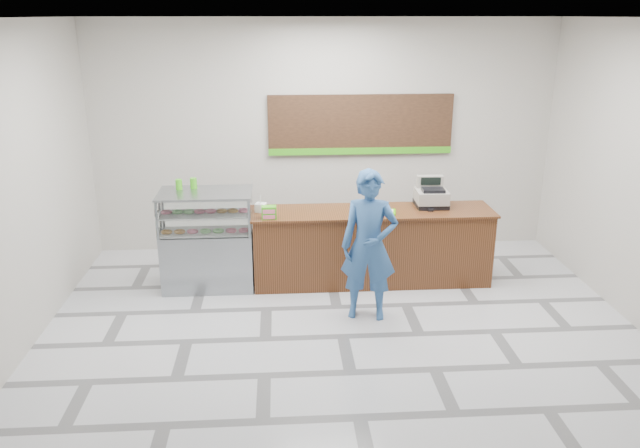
{
  "coord_description": "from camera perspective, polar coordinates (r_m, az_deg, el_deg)",
  "views": [
    {
      "loc": [
        -0.69,
        -6.37,
        3.53
      ],
      "look_at": [
        -0.2,
        0.9,
        1.07
      ],
      "focal_mm": 35.0,
      "sensor_mm": 36.0,
      "label": 1
    }
  ],
  "objects": [
    {
      "name": "floor",
      "position": [
        7.32,
        2.11,
        -10.23
      ],
      "size": [
        7.0,
        7.0,
        0.0
      ],
      "primitive_type": "plane",
      "color": "#BBBBC0",
      "rests_on": "ground"
    },
    {
      "name": "back_wall",
      "position": [
        9.57,
        0.38,
        7.9
      ],
      "size": [
        7.0,
        0.0,
        7.0
      ],
      "primitive_type": "plane",
      "rotation": [
        1.57,
        0.0,
        0.0
      ],
      "color": "#BBB5AB",
      "rests_on": "floor"
    },
    {
      "name": "ceiling",
      "position": [
        6.41,
        2.49,
        18.33
      ],
      "size": [
        7.0,
        7.0,
        0.0
      ],
      "primitive_type": "plane",
      "rotation": [
        3.14,
        0.0,
        0.0
      ],
      "color": "silver",
      "rests_on": "back_wall"
    },
    {
      "name": "sales_counter",
      "position": [
        8.57,
        4.75,
        -2.04
      ],
      "size": [
        3.26,
        0.76,
        1.03
      ],
      "color": "brown",
      "rests_on": "floor"
    },
    {
      "name": "display_case",
      "position": [
        8.48,
        -10.23,
        -1.35
      ],
      "size": [
        1.22,
        0.72,
        1.33
      ],
      "color": "gray",
      "rests_on": "floor"
    },
    {
      "name": "menu_board",
      "position": [
        9.55,
        3.74,
        8.96
      ],
      "size": [
        2.8,
        0.06,
        0.9
      ],
      "color": "black",
      "rests_on": "back_wall"
    },
    {
      "name": "cash_register",
      "position": [
        8.66,
        10.12,
        2.58
      ],
      "size": [
        0.44,
        0.46,
        0.4
      ],
      "rotation": [
        0.0,
        0.0,
        -0.04
      ],
      "color": "black",
      "rests_on": "sales_counter"
    },
    {
      "name": "card_terminal",
      "position": [
        8.5,
        10.08,
        1.36
      ],
      "size": [
        0.1,
        0.15,
        0.04
      ],
      "primitive_type": "cube",
      "rotation": [
        0.0,
        0.0,
        -0.23
      ],
      "color": "black",
      "rests_on": "sales_counter"
    },
    {
      "name": "serving_tray",
      "position": [
        8.33,
        5.71,
        1.13
      ],
      "size": [
        0.4,
        0.32,
        0.02
      ],
      "rotation": [
        0.0,
        0.0,
        -0.2
      ],
      "color": "#46C901",
      "rests_on": "sales_counter"
    },
    {
      "name": "napkin_box",
      "position": [
        8.35,
        -5.44,
        1.52
      ],
      "size": [
        0.16,
        0.16,
        0.11
      ],
      "primitive_type": "cube",
      "rotation": [
        0.0,
        0.0,
        -0.3
      ],
      "color": "white",
      "rests_on": "sales_counter"
    },
    {
      "name": "straw_cup",
      "position": [
        8.33,
        -5.44,
        1.51
      ],
      "size": [
        0.08,
        0.08,
        0.12
      ],
      "primitive_type": "cylinder",
      "color": "silver",
      "rests_on": "sales_counter"
    },
    {
      "name": "promo_box",
      "position": [
        8.04,
        -4.69,
        1.06
      ],
      "size": [
        0.19,
        0.13,
        0.17
      ],
      "primitive_type": "cube",
      "rotation": [
        0.0,
        0.0,
        0.03
      ],
      "color": "green",
      "rests_on": "sales_counter"
    },
    {
      "name": "donut_decal",
      "position": [
        8.24,
        5.98,
        0.87
      ],
      "size": [
        0.17,
        0.17,
        0.0
      ],
      "primitive_type": "cylinder",
      "color": "#EA6989",
      "rests_on": "sales_counter"
    },
    {
      "name": "green_cup_left",
      "position": [
        8.46,
        -12.78,
        3.55
      ],
      "size": [
        0.09,
        0.09,
        0.14
      ],
      "primitive_type": "cylinder",
      "color": "green",
      "rests_on": "display_case"
    },
    {
      "name": "green_cup_right",
      "position": [
        8.47,
        -11.49,
        3.67
      ],
      "size": [
        0.09,
        0.09,
        0.14
      ],
      "primitive_type": "cylinder",
      "color": "green",
      "rests_on": "display_case"
    },
    {
      "name": "customer",
      "position": [
        7.44,
        4.51,
        -1.99
      ],
      "size": [
        0.74,
        0.56,
        1.84
      ],
      "primitive_type": "imported",
      "rotation": [
        0.0,
        0.0,
        -0.19
      ],
      "color": "#2C568F",
      "rests_on": "floor"
    }
  ]
}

